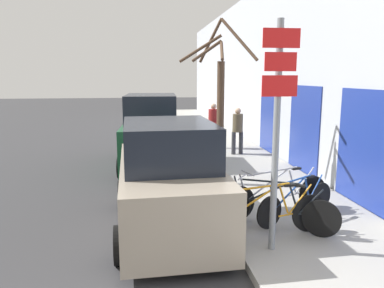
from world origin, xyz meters
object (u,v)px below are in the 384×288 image
object	(u,v)px
bicycle_1	(275,208)
parked_car_1	(152,134)
signpost	(277,126)
street_tree	(219,107)
bicycle_2	(297,202)
pedestrian_far	(213,122)
pedestrian_near	(238,128)
parked_car_0	(168,181)
bicycle_0	(265,215)
bicycle_3	(277,195)

from	to	relation	value
bicycle_1	parked_car_1	size ratio (longest dim) A/B	0.42
signpost	street_tree	size ratio (longest dim) A/B	0.87
bicycle_2	pedestrian_far	bearing A→B (deg)	-26.17
bicycle_2	pedestrian_near	bearing A→B (deg)	-31.66
pedestrian_far	street_tree	distance (m)	5.18
pedestrian_near	street_tree	xyz separation A→B (m)	(-1.48, -3.72, 1.06)
signpost	pedestrian_near	xyz separation A→B (m)	(1.38, 7.57, -1.08)
parked_car_1	street_tree	xyz separation A→B (m)	(1.66, -2.81, 1.11)
bicycle_1	bicycle_2	distance (m)	0.69
parked_car_0	street_tree	distance (m)	3.10
bicycle_0	pedestrian_near	xyz separation A→B (m)	(1.35, 7.09, 0.57)
bicycle_1	parked_car_1	bearing A→B (deg)	54.54
bicycle_3	bicycle_1	bearing A→B (deg)	140.34
bicycle_0	street_tree	world-z (taller)	street_tree
bicycle_3	street_tree	distance (m)	2.93
bicycle_1	signpost	bearing A→B (deg)	-168.25
bicycle_1	bicycle_3	xyz separation A→B (m)	(0.32, 0.74, 0.01)
signpost	bicycle_2	distance (m)	2.25
parked_car_0	pedestrian_near	xyz separation A→B (m)	(2.98, 6.13, 0.15)
pedestrian_near	pedestrian_far	size ratio (longest dim) A/B	0.96
street_tree	pedestrian_near	bearing A→B (deg)	68.31
bicycle_1	bicycle_2	size ratio (longest dim) A/B	0.99
bicycle_0	pedestrian_near	size ratio (longest dim) A/B	1.46
bicycle_1	bicycle_3	distance (m)	0.80
bicycle_0	parked_car_1	distance (m)	6.46
bicycle_2	street_tree	size ratio (longest dim) A/B	0.46
signpost	bicycle_0	size ratio (longest dim) A/B	1.48
signpost	bicycle_3	xyz separation A→B (m)	(0.66, 1.54, -1.65)
signpost	bicycle_1	xyz separation A→B (m)	(0.34, 0.80, -1.66)
bicycle_1	street_tree	xyz separation A→B (m)	(-0.44, 3.05, 1.65)
bicycle_1	parked_car_1	world-z (taller)	parked_car_1
signpost	parked_car_0	world-z (taller)	signpost
parked_car_1	bicycle_3	bearing A→B (deg)	-61.24
bicycle_0	bicycle_1	bearing A→B (deg)	-51.12
parked_car_0	bicycle_2	bearing A→B (deg)	-7.65
parked_car_0	pedestrian_near	bearing A→B (deg)	62.32
pedestrian_near	bicycle_0	bearing A→B (deg)	68.80
signpost	bicycle_1	world-z (taller)	signpost
signpost	parked_car_1	xyz separation A→B (m)	(-1.76, 6.67, -1.13)
signpost	bicycle_0	xyz separation A→B (m)	(0.03, 0.48, -1.65)
signpost	parked_car_0	xyz separation A→B (m)	(-1.60, 1.44, -1.24)
bicycle_0	bicycle_3	bearing A→B (deg)	-37.82
pedestrian_near	parked_car_0	bearing A→B (deg)	53.63
parked_car_1	street_tree	distance (m)	3.45
signpost	parked_car_0	size ratio (longest dim) A/B	0.85
bicycle_1	street_tree	size ratio (longest dim) A/B	0.46
pedestrian_near	pedestrian_far	bearing A→B (deg)	-73.91
bicycle_0	parked_car_1	world-z (taller)	parked_car_1
parked_car_0	pedestrian_far	xyz separation A→B (m)	(2.34, 7.42, 0.20)
bicycle_2	bicycle_3	size ratio (longest dim) A/B	0.79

